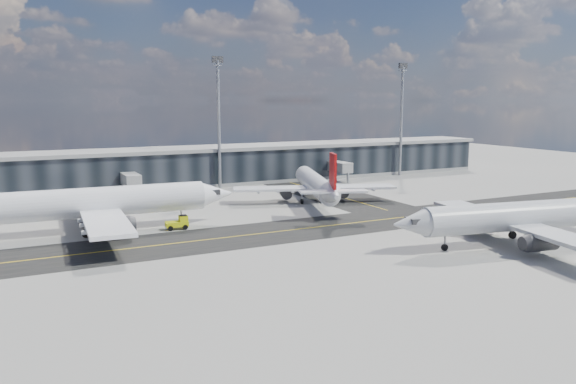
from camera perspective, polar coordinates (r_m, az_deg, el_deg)
name	(u,v)px	position (r m, az deg, el deg)	size (l,w,h in m)	color
ground	(330,233)	(83.90, 4.26, -4.13)	(300.00, 300.00, 0.00)	gray
taxiway_lanes	(317,217)	(94.88, 2.97, -2.54)	(180.00, 63.00, 0.03)	black
terminal_concourse	(210,167)	(132.70, -7.94, 2.55)	(152.00, 19.80, 8.80)	black
floodlight_masts	(219,118)	(125.31, -7.05, 7.46)	(102.50, 0.70, 28.90)	gray
airliner_af	(86,203)	(88.09, -19.84, -1.09)	(44.95, 38.30, 13.32)	white
airliner_redtail	(316,185)	(106.82, 2.87, 0.76)	(31.17, 36.10, 10.99)	white
airliner_near	(526,216)	(82.95, 23.04, -2.26)	(39.67, 33.99, 11.78)	silver
baggage_tug	(179,222)	(87.20, -11.03, -3.05)	(3.47, 1.94, 2.11)	#E2E80C
service_van	(333,191)	(116.32, 4.61, 0.06)	(2.86, 6.20, 1.72)	white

